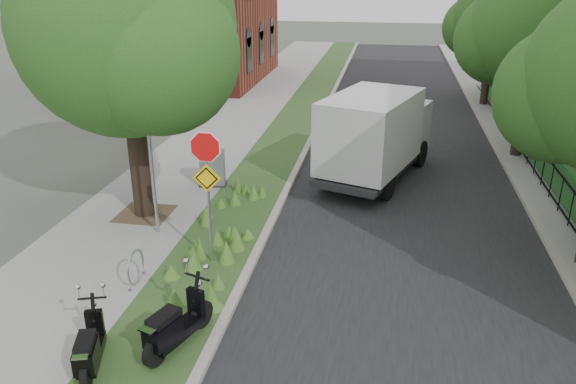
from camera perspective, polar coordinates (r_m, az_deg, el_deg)
name	(u,v)px	position (r m, az deg, el deg)	size (l,w,h in m)	color
ground	(266,284)	(12.38, -2.25, -9.35)	(120.00, 120.00, 0.00)	#4C5147
sidewalk_near	(214,140)	(22.28, -7.55, 5.25)	(3.50, 60.00, 0.12)	gray
verge	(283,144)	(21.63, -0.55, 4.93)	(2.00, 60.00, 0.12)	#2B4D21
kerb_near	(308,145)	(21.47, 2.08, 4.80)	(0.20, 60.00, 0.13)	#9E9991
road	(401,151)	(21.32, 11.45, 4.06)	(7.00, 60.00, 0.01)	black
kerb_far	(500,155)	(21.69, 20.74, 3.53)	(0.20, 60.00, 0.13)	#9E9991
footpath_far	(550,158)	(22.09, 25.07, 3.16)	(3.20, 60.00, 0.12)	gray
street_tree_main	(124,38)	(14.73, -16.30, 14.83)	(6.21, 5.54, 7.66)	black
bare_post	(151,158)	(13.99, -13.73, 3.41)	(0.08, 0.08, 4.00)	#A5A8AD
bike_hoop	(135,267)	(12.45, -15.23, -7.37)	(0.06, 0.78, 0.77)	#A5A8AD
sign_assembly	(207,171)	(12.22, -8.27, 2.12)	(0.94, 0.08, 3.22)	#A5A8AD
fence_far	(523,140)	(21.67, 22.77, 4.90)	(0.04, 24.00, 1.00)	black
hedge_far	(544,141)	(21.84, 24.56, 4.74)	(1.00, 24.00, 1.10)	#204C1B
brick_building	(184,6)	(34.47, -10.53, 18.07)	(9.40, 10.40, 8.30)	maroon
far_tree_b	(532,32)	(20.97, 23.56, 14.67)	(4.83, 4.31, 6.56)	black
far_tree_c	(493,22)	(28.83, 20.06, 15.89)	(4.37, 3.89, 5.93)	black
scooter_near	(89,353)	(10.19, -19.53, -15.19)	(0.67, 1.58, 0.78)	black
scooter_far	(172,331)	(10.27, -11.73, -13.64)	(0.78, 1.74, 0.86)	black
box_truck	(376,132)	(17.94, 8.93, 6.07)	(3.64, 5.71, 2.42)	#262628
utility_cabinet	(213,168)	(17.37, -7.68, 2.39)	(0.91, 0.69, 1.10)	#262628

